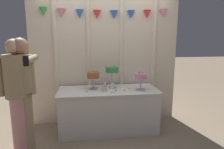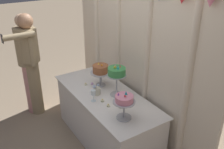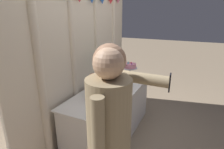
# 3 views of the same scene
# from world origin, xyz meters

# --- Properties ---
(ground_plane) EXTENTS (24.00, 24.00, 0.00)m
(ground_plane) POSITION_xyz_m (0.00, 0.00, 0.00)
(ground_plane) COLOR gray
(draped_curtain) EXTENTS (2.83, 0.16, 2.50)m
(draped_curtain) POSITION_xyz_m (-0.02, 0.53, 1.31)
(draped_curtain) COLOR beige
(draped_curtain) RESTS_ON ground_plane
(cake_table) EXTENTS (1.76, 0.74, 0.76)m
(cake_table) POSITION_xyz_m (0.00, 0.10, 0.38)
(cake_table) COLOR white
(cake_table) RESTS_ON ground_plane
(cake_display_leftmost) EXTENTS (0.29, 0.29, 0.34)m
(cake_display_leftmost) POSITION_xyz_m (-0.26, 0.18, 1.00)
(cake_display_leftmost) COLOR #B2B2B7
(cake_display_leftmost) RESTS_ON cake_table
(cake_display_center) EXTENTS (0.26, 0.26, 0.44)m
(cake_display_center) POSITION_xyz_m (0.08, 0.22, 1.08)
(cake_display_center) COLOR #B2B2B7
(cake_display_center) RESTS_ON cake_table
(cake_display_rightmost) EXTENTS (0.25, 0.25, 0.34)m
(cake_display_rightmost) POSITION_xyz_m (0.56, -0.00, 0.99)
(cake_display_rightmost) COLOR #B2B2B7
(cake_display_rightmost) RESTS_ON cake_table
(wine_glass) EXTENTS (0.06, 0.06, 0.15)m
(wine_glass) POSITION_xyz_m (0.05, -0.11, 0.88)
(wine_glass) COLOR silver
(wine_glass) RESTS_ON cake_table
(flower_vase) EXTENTS (0.10, 0.12, 0.18)m
(flower_vase) POSITION_xyz_m (-0.07, 0.00, 0.82)
(flower_vase) COLOR beige
(flower_vase) RESTS_ON cake_table
(tealight_far_left) EXTENTS (0.04, 0.04, 0.03)m
(tealight_far_left) POSITION_xyz_m (-0.38, 0.00, 0.77)
(tealight_far_left) COLOR beige
(tealight_far_left) RESTS_ON cake_table
(tealight_near_left) EXTENTS (0.05, 0.05, 0.04)m
(tealight_near_left) POSITION_xyz_m (0.12, -0.03, 0.77)
(tealight_near_left) COLOR beige
(tealight_near_left) RESTS_ON cake_table
(tealight_near_right) EXTENTS (0.04, 0.04, 0.04)m
(tealight_near_right) POSITION_xyz_m (0.26, -0.03, 0.77)
(tealight_near_right) COLOR beige
(tealight_near_right) RESTS_ON cake_table
(tealight_far_right) EXTENTS (0.04, 0.04, 0.03)m
(tealight_far_right) POSITION_xyz_m (0.37, 0.08, 0.77)
(tealight_far_right) COLOR beige
(tealight_far_right) RESTS_ON cake_table
(guest_girl_blue_dress) EXTENTS (0.42, 0.57, 1.68)m
(guest_girl_blue_dress) POSITION_xyz_m (-1.25, -0.51, 0.96)
(guest_girl_blue_dress) COLOR #9E8966
(guest_girl_blue_dress) RESTS_ON ground_plane
(guest_man_dark_suit) EXTENTS (0.48, 0.35, 1.66)m
(guest_man_dark_suit) POSITION_xyz_m (-1.32, -0.53, 0.92)
(guest_man_dark_suit) COLOR #D6938E
(guest_man_dark_suit) RESTS_ON ground_plane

